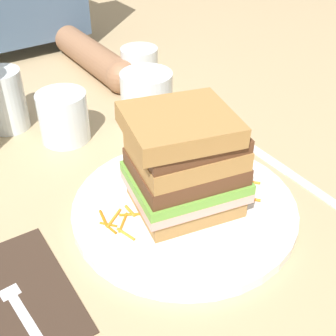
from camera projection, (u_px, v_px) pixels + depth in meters
The scene contains 25 objects.
ground_plane at pixel (173, 202), 0.60m from camera, with size 3.00×3.00×0.00m, color tan.
main_plate at pixel (181, 209), 0.57m from camera, with size 0.28×0.28×0.01m, color white.
sandwich at pixel (182, 164), 0.53m from camera, with size 0.15×0.13×0.13m.
carrot_shred_0 at pixel (111, 229), 0.53m from camera, with size 0.00×0.00×0.02m, color orange.
carrot_shred_1 at pixel (126, 234), 0.53m from camera, with size 0.00×0.00×0.03m, color orange.
carrot_shred_2 at pixel (104, 219), 0.55m from camera, with size 0.00×0.00×0.03m, color orange.
carrot_shred_3 at pixel (132, 214), 0.55m from camera, with size 0.00×0.00×0.03m, color orange.
carrot_shred_4 at pixel (114, 218), 0.55m from camera, with size 0.00×0.00×0.03m, color orange.
carrot_shred_5 at pixel (130, 211), 0.56m from camera, with size 0.00×0.00×0.02m, color orange.
carrot_shred_6 at pixel (108, 224), 0.54m from camera, with size 0.00×0.00×0.02m, color orange.
carrot_shred_7 at pixel (123, 222), 0.54m from camera, with size 0.00×0.00×0.03m, color orange.
carrot_shred_8 at pixel (247, 198), 0.58m from camera, with size 0.00×0.00×0.03m, color orange.
carrot_shred_9 at pixel (230, 183), 0.60m from camera, with size 0.00×0.00×0.03m, color orange.
carrot_shred_10 at pixel (233, 189), 0.59m from camera, with size 0.00×0.00×0.02m, color orange.
carrot_shred_11 at pixel (241, 179), 0.61m from camera, with size 0.00×0.00×0.02m, color orange.
carrot_shred_12 at pixel (230, 194), 0.59m from camera, with size 0.00×0.00×0.03m, color orange.
carrot_shred_13 at pixel (234, 198), 0.58m from camera, with size 0.00×0.00×0.03m, color orange.
carrot_shred_14 at pixel (251, 182), 0.61m from camera, with size 0.00×0.00×0.03m, color orange.
napkin_dark at pixel (13, 297), 0.47m from camera, with size 0.12×0.17×0.00m, color #38281E.
fork at pixel (21, 310), 0.46m from camera, with size 0.03×0.17×0.00m.
knife at pixel (290, 173), 0.65m from camera, with size 0.02×0.20×0.00m.
juice_glass at pixel (147, 103), 0.73m from camera, with size 0.08×0.08×0.09m.
empty_tumbler_0 at pixel (140, 66), 0.87m from camera, with size 0.07×0.07×0.07m, color silver.
empty_tumbler_1 at pixel (64, 117), 0.70m from camera, with size 0.08×0.08×0.08m, color silver.
empty_tumbler_2 at pixel (5, 100), 0.73m from camera, with size 0.07×0.07×0.10m, color silver.
Camera 1 is at (-0.26, -0.37, 0.39)m, focal length 48.36 mm.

